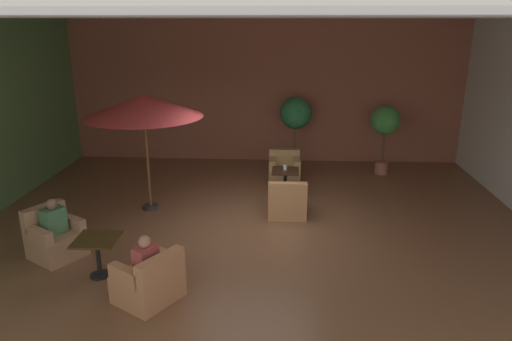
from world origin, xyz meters
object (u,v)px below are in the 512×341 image
at_px(armchair_front_left_east, 284,171).
at_px(cafe_table_front_right, 97,247).
at_px(armchair_front_right_north, 149,281).
at_px(armchair_front_left_north, 287,202).
at_px(potted_tree_mid_left, 385,125).
at_px(patron_by_window, 146,257).
at_px(patio_umbrella_tall_red, 144,106).
at_px(cafe_table_front_left, 285,178).
at_px(potted_tree_left_corner, 296,117).
at_px(armchair_front_right_east, 55,239).
at_px(patron_blue_shirt, 54,219).
at_px(iced_drink_cup, 285,167).

height_order(armchair_front_left_east, cafe_table_front_right, armchair_front_left_east).
xyz_separation_m(armchair_front_left_east, armchair_front_right_north, (-1.93, -5.33, -0.00)).
bearing_deg(armchair_front_left_north, potted_tree_mid_left, 49.87).
bearing_deg(potted_tree_mid_left, patron_by_window, -126.27).
distance_m(patio_umbrella_tall_red, patron_by_window, 3.84).
height_order(cafe_table_front_left, potted_tree_mid_left, potted_tree_mid_left).
xyz_separation_m(patio_umbrella_tall_red, potted_tree_left_corner, (3.14, 2.98, -0.77)).
distance_m(armchair_front_right_east, potted_tree_left_corner, 6.75).
xyz_separation_m(armchair_front_right_east, patron_blue_shirt, (0.04, -0.02, 0.38)).
bearing_deg(potted_tree_mid_left, armchair_front_right_east, -142.53).
bearing_deg(cafe_table_front_left, potted_tree_left_corner, 83.12).
height_order(armchair_front_left_east, potted_tree_left_corner, potted_tree_left_corner).
bearing_deg(patron_by_window, armchair_front_right_north, -32.09).
height_order(potted_tree_left_corner, patron_blue_shirt, potted_tree_left_corner).
xyz_separation_m(cafe_table_front_right, patron_by_window, (0.95, -0.60, 0.17)).
xyz_separation_m(potted_tree_left_corner, patron_blue_shirt, (-4.14, -5.20, -0.75)).
xyz_separation_m(cafe_table_front_left, armchair_front_right_east, (-3.92, -3.04, -0.15)).
distance_m(cafe_table_front_left, cafe_table_front_right, 4.68).
distance_m(cafe_table_front_right, armchair_front_right_north, 1.18).
xyz_separation_m(armchair_front_left_north, patron_blue_shirt, (-3.92, -2.00, 0.41)).
distance_m(armchair_front_right_east, patio_umbrella_tall_red, 3.08).
relative_size(cafe_table_front_right, iced_drink_cup, 6.01).
height_order(armchair_front_left_east, patron_blue_shirt, patron_blue_shirt).
bearing_deg(potted_tree_mid_left, armchair_front_left_north, -130.13).
bearing_deg(armchair_front_right_north, potted_tree_left_corner, 70.99).
xyz_separation_m(cafe_table_front_left, armchair_front_left_north, (0.04, -1.06, -0.18)).
relative_size(patron_by_window, iced_drink_cup, 5.40).
distance_m(potted_tree_mid_left, patron_blue_shirt, 8.16).
xyz_separation_m(cafe_table_front_right, potted_tree_mid_left, (5.47, 5.57, 0.81)).
height_order(armchair_front_right_north, armchair_front_right_east, armchair_front_right_east).
distance_m(potted_tree_mid_left, iced_drink_cup, 3.23).
bearing_deg(patio_umbrella_tall_red, patron_blue_shirt, -114.31).
bearing_deg(armchair_front_right_north, cafe_table_front_left, 65.49).
xyz_separation_m(cafe_table_front_left, armchair_front_right_north, (-1.95, -4.27, -0.17)).
distance_m(armchair_front_left_north, armchair_front_right_east, 4.43).
distance_m(potted_tree_left_corner, potted_tree_mid_left, 2.30).
distance_m(patron_blue_shirt, patron_by_window, 2.24).
bearing_deg(potted_tree_mid_left, iced_drink_cup, -143.72).
bearing_deg(armchair_front_right_east, potted_tree_left_corner, 51.06).
relative_size(armchair_front_left_east, potted_tree_mid_left, 0.44).
bearing_deg(armchair_front_right_north, patio_umbrella_tall_red, 105.31).
bearing_deg(armchair_front_right_east, armchair_front_left_east, 46.42).
bearing_deg(patron_by_window, patio_umbrella_tall_red, 104.90).
distance_m(armchair_front_left_north, armchair_front_left_east, 2.12).
bearing_deg(patio_umbrella_tall_red, armchair_front_right_north, -74.69).
bearing_deg(potted_tree_left_corner, patron_by_window, -109.32).
distance_m(armchair_front_left_east, patron_blue_shirt, 5.67).
distance_m(armchair_front_left_north, iced_drink_cup, 1.17).
height_order(armchair_front_right_north, patron_by_window, patron_by_window).
xyz_separation_m(armchair_front_right_north, iced_drink_cup, (1.94, 4.31, 0.41)).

